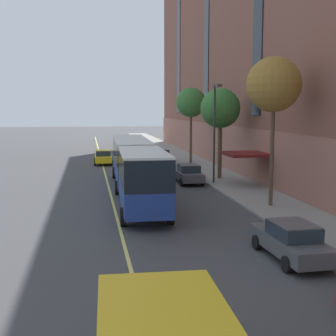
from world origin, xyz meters
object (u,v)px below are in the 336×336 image
(city_bus, at_px, (135,165))
(parked_car_darkgray_4, at_px, (161,156))
(taxi_cab, at_px, (103,157))
(street_tree_far_uptown, at_px, (220,109))
(parked_car_darkgray_0, at_px, (188,174))
(parked_car_darkgray_1, at_px, (291,241))
(street_tree_far_downtown, at_px, (191,103))
(street_lamp, at_px, (215,124))
(street_tree_mid_block, at_px, (274,85))

(city_bus, height_order, parked_car_darkgray_4, city_bus)
(taxi_cab, bearing_deg, street_tree_far_uptown, -54.36)
(parked_car_darkgray_0, xyz_separation_m, parked_car_darkgray_1, (-0.02, -19.77, -0.00))
(city_bus, distance_m, parked_car_darkgray_1, 15.86)
(city_bus, bearing_deg, parked_car_darkgray_0, 44.32)
(street_tree_far_uptown, distance_m, street_tree_far_downtown, 11.43)
(parked_car_darkgray_0, height_order, parked_car_darkgray_4, same)
(parked_car_darkgray_0, relative_size, street_tree_far_uptown, 0.61)
(street_lamp, bearing_deg, parked_car_darkgray_4, 97.01)
(street_tree_far_downtown, relative_size, street_lamp, 1.05)
(parked_car_darkgray_4, xyz_separation_m, street_tree_mid_block, (3.01, -24.57, 6.68))
(parked_car_darkgray_0, height_order, parked_car_darkgray_1, same)
(taxi_cab, bearing_deg, street_lamp, -61.78)
(street_tree_mid_block, xyz_separation_m, street_tree_far_downtown, (0.00, 22.82, -0.79))
(parked_car_darkgray_0, bearing_deg, parked_car_darkgray_1, -90.07)
(street_tree_far_uptown, bearing_deg, street_lamp, -114.91)
(street_tree_far_uptown, xyz_separation_m, street_tree_far_downtown, (0.00, 11.41, 0.63))
(street_lamp, bearing_deg, parked_car_darkgray_1, -95.87)
(street_lamp, bearing_deg, street_tree_mid_block, -83.05)
(city_bus, distance_m, street_lamp, 8.09)
(street_tree_far_uptown, distance_m, street_lamp, 2.87)
(parked_car_darkgray_1, xyz_separation_m, street_tree_far_downtown, (3.02, 32.42, 5.89))
(parked_car_darkgray_0, xyz_separation_m, street_tree_far_uptown, (2.99, 1.24, 5.26))
(parked_car_darkgray_0, bearing_deg, city_bus, -135.68)
(parked_car_darkgray_4, bearing_deg, city_bus, -104.14)
(street_tree_far_uptown, bearing_deg, street_tree_far_downtown, 90.00)
(parked_car_darkgray_0, bearing_deg, street_tree_far_uptown, 22.46)
(taxi_cab, distance_m, street_tree_far_uptown, 17.03)
(taxi_cab, relative_size, street_lamp, 0.59)
(city_bus, xyz_separation_m, street_lamp, (6.73, 3.59, 2.71))
(city_bus, relative_size, parked_car_darkgray_4, 4.73)
(parked_car_darkgray_4, height_order, street_lamp, street_lamp)
(street_tree_mid_block, xyz_separation_m, street_tree_far_uptown, (0.00, 11.41, -1.42))
(parked_car_darkgray_4, relative_size, street_tree_far_uptown, 0.57)
(taxi_cab, relative_size, street_tree_far_downtown, 0.57)
(city_bus, height_order, parked_car_darkgray_1, city_bus)
(taxi_cab, distance_m, street_tree_mid_block, 27.16)
(parked_car_darkgray_4, relative_size, street_lamp, 0.55)
(street_tree_far_downtown, bearing_deg, street_lamp, -94.57)
(taxi_cab, height_order, street_tree_far_downtown, street_tree_far_downtown)
(parked_car_darkgray_4, distance_m, street_tree_far_uptown, 14.49)
(parked_car_darkgray_1, height_order, street_tree_mid_block, street_tree_mid_block)
(city_bus, height_order, street_tree_far_uptown, street_tree_far_uptown)
(street_tree_far_downtown, bearing_deg, parked_car_darkgray_4, 149.78)
(parked_car_darkgray_4, bearing_deg, taxi_cab, 180.00)
(city_bus, distance_m, street_tree_far_uptown, 10.58)
(parked_car_darkgray_0, bearing_deg, parked_car_darkgray_4, 90.08)
(taxi_cab, distance_m, street_lamp, 18.10)
(street_tree_far_downtown, bearing_deg, street_tree_mid_block, -90.00)
(street_tree_far_uptown, bearing_deg, street_tree_mid_block, -90.00)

